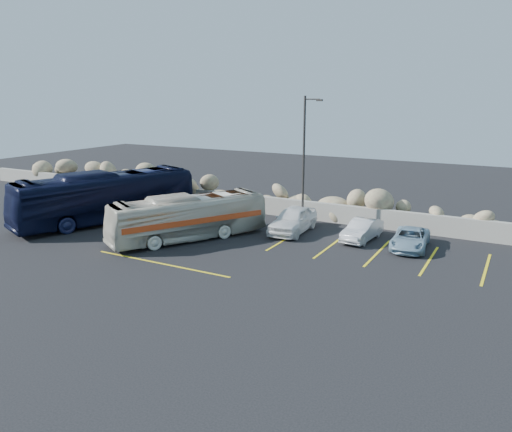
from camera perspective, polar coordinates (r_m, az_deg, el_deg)
The scene contains 10 objects.
ground at distance 24.28m, azimuth -9.29°, elevation -5.89°, with size 90.00×90.00×0.00m, color black.
seawall at distance 33.98m, azimuth 3.12°, elevation 1.02°, with size 60.00×0.40×1.20m, color gray.
riprap_pile at distance 34.90m, azimuth 3.99°, elevation 2.52°, with size 54.00×2.80×2.60m, color #937A60, non-canonical shape.
parking_lines at distance 26.64m, azimuth 6.15°, elevation -3.99°, with size 18.16×9.36×0.01m.
lamppost at distance 30.05m, azimuth 5.57°, elevation 6.45°, with size 1.14×0.18×8.00m.
vintage_bus at distance 28.56m, azimuth -7.74°, elevation -0.16°, with size 2.15×9.19×2.56m, color beige.
tour_coach at distance 33.58m, azimuth -16.79°, elevation 2.10°, with size 2.75×11.75×3.27m, color black.
car_a at distance 29.95m, azimuth 4.25°, elevation -0.42°, with size 1.82×4.51×1.54m, color white.
car_b at distance 28.91m, azimuth 12.03°, elevation -1.58°, with size 1.25×3.59×1.18m, color silver.
car_d at distance 28.04m, azimuth 17.21°, elevation -2.50°, with size 1.79×3.87×1.08m, color #81A1B7.
Camera 1 is at (14.23, -17.93, 8.11)m, focal length 35.00 mm.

